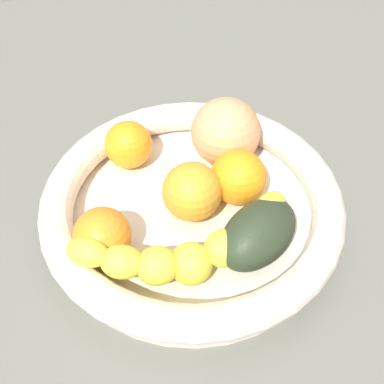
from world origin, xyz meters
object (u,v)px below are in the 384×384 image
object	(u,v)px
fruit_bowl	(192,206)
orange_mid_left	(191,191)
orange_mid_right	(240,179)
peach_blush	(226,132)
orange_front	(102,236)
avocado_dark	(258,234)
orange_rear	(128,145)
banana_draped_left	(188,250)

from	to	relation	value
fruit_bowl	orange_mid_left	bearing A→B (deg)	-95.41
orange_mid_right	peach_blush	size ratio (longest dim) A/B	0.76
fruit_bowl	orange_front	world-z (taller)	orange_front
orange_front	avocado_dark	bearing A→B (deg)	156.40
fruit_bowl	avocado_dark	size ratio (longest dim) A/B	3.43
orange_mid_right	fruit_bowl	bearing A→B (deg)	-3.40
orange_rear	banana_draped_left	bearing A→B (deg)	90.63
orange_front	orange_rear	size ratio (longest dim) A/B	1.02
orange_mid_right	peach_blush	world-z (taller)	peach_blush
orange_mid_left	orange_mid_right	xyz separation A→B (cm)	(-5.22, 0.48, -0.11)
peach_blush	orange_mid_right	bearing A→B (deg)	76.54
orange_mid_left	fruit_bowl	bearing A→B (deg)	84.59
orange_mid_right	peach_blush	distance (cm)	6.51
banana_draped_left	peach_blush	size ratio (longest dim) A/B	2.84
fruit_bowl	orange_rear	distance (cm)	10.44
fruit_bowl	peach_blush	distance (cm)	9.48
orange_front	fruit_bowl	bearing A→B (deg)	-171.73
fruit_bowl	orange_mid_right	size ratio (longest dim) A/B	5.28
avocado_dark	peach_blush	distance (cm)	13.62
orange_front	orange_mid_left	xyz separation A→B (cm)	(-9.81, -1.59, 0.30)
orange_mid_left	avocado_dark	distance (cm)	8.19
banana_draped_left	avocado_dark	size ratio (longest dim) A/B	2.43
orange_mid_left	orange_mid_right	bearing A→B (deg)	174.79
fruit_bowl	orange_front	distance (cm)	10.08
banana_draped_left	orange_rear	bearing A→B (deg)	-89.37
orange_mid_left	orange_front	bearing A→B (deg)	9.20
orange_mid_left	orange_mid_right	distance (cm)	5.25
orange_mid_left	orange_mid_right	size ratio (longest dim) A/B	1.04
avocado_dark	orange_front	bearing A→B (deg)	-23.60
orange_rear	orange_mid_left	bearing A→B (deg)	109.75
orange_mid_left	peach_blush	xyz separation A→B (cm)	(-6.72, -5.79, 0.82)
orange_front	peach_blush	xyz separation A→B (cm)	(-16.54, -7.38, 1.12)
banana_draped_left	orange_mid_right	size ratio (longest dim) A/B	3.74
fruit_bowl	banana_draped_left	bearing A→B (deg)	62.94
fruit_bowl	orange_mid_left	world-z (taller)	orange_mid_left
orange_mid_left	peach_blush	distance (cm)	8.91
orange_front	peach_blush	world-z (taller)	peach_blush
peach_blush	avocado_dark	bearing A→B (deg)	76.26
fruit_bowl	avocado_dark	world-z (taller)	avocado_dark
orange_front	orange_mid_right	world-z (taller)	orange_mid_right
banana_draped_left	orange_front	xyz separation A→B (cm)	(6.57, -4.90, -0.16)
banana_draped_left	fruit_bowl	bearing A→B (deg)	-117.06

